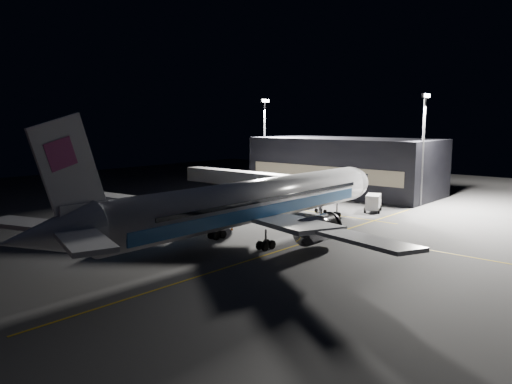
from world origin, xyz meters
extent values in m
plane|color=#4C4C4F|center=(0.00, 0.00, 0.00)|extent=(200.00, 200.00, 0.00)
cube|color=gold|center=(10.00, 0.00, 0.01)|extent=(0.25, 80.00, 0.01)
cube|color=gold|center=(0.00, -6.00, 0.01)|extent=(70.00, 0.25, 0.01)
cube|color=gold|center=(22.00, 10.00, 0.01)|extent=(0.25, 40.00, 0.01)
cylinder|color=silver|center=(0.00, 0.00, 5.30)|extent=(48.00, 5.60, 5.60)
ellipsoid|color=silver|center=(24.00, 0.00, 5.30)|extent=(8.96, 5.60, 5.60)
cube|color=black|center=(26.30, 0.00, 6.30)|extent=(2.20, 3.40, 0.90)
cone|color=silver|center=(-28.50, 0.00, 5.60)|extent=(9.00, 5.49, 5.49)
cube|color=#22589E|center=(-1.00, 2.78, 4.40)|extent=(42.24, 0.25, 1.50)
cube|color=#22589E|center=(-1.00, -2.78, 4.40)|extent=(42.24, 0.25, 1.50)
cube|color=silver|center=(-2.50, 8.00, 3.70)|extent=(11.36, 15.23, 1.53)
cube|color=silver|center=(-2.50, -8.00, 3.70)|extent=(11.36, 15.23, 1.53)
cube|color=silver|center=(-7.50, 20.50, 4.57)|extent=(8.57, 13.22, 1.31)
cube|color=silver|center=(-7.50, -20.50, 4.57)|extent=(8.57, 13.22, 1.31)
cube|color=silver|center=(-28.00, 5.20, 5.90)|extent=(6.20, 9.67, 0.45)
cube|color=silver|center=(-28.00, -5.20, 5.90)|extent=(6.20, 9.67, 0.45)
cube|color=white|center=(-26.20, 0.00, 11.50)|extent=(7.53, 0.40, 10.28)
cube|color=#C94491|center=(-27.00, 0.00, 12.90)|extent=(3.22, 0.55, 3.22)
cylinder|color=#B7B7BF|center=(1.20, 9.00, 2.55)|extent=(5.60, 3.40, 3.40)
cylinder|color=#B7B7BF|center=(1.20, -9.00, 2.55)|extent=(5.60, 3.40, 3.40)
cylinder|color=#9999A0|center=(20.50, 0.00, 1.25)|extent=(0.26, 0.26, 2.50)
cylinder|color=black|center=(20.50, 0.00, 0.45)|extent=(0.90, 0.70, 0.90)
cylinder|color=#9999A0|center=(-3.00, 4.30, 1.25)|extent=(0.26, 0.26, 2.50)
cylinder|color=#9999A0|center=(-3.00, -4.30, 1.25)|extent=(0.26, 0.26, 2.50)
cylinder|color=black|center=(-3.00, 4.30, 0.55)|extent=(1.10, 1.60, 1.10)
cylinder|color=black|center=(-3.00, -4.30, 0.55)|extent=(1.10, 1.60, 1.10)
cube|color=black|center=(46.00, 14.00, 6.00)|extent=(18.00, 40.00, 12.00)
cube|color=brown|center=(36.95, 14.00, 5.00)|extent=(0.15, 36.00, 3.00)
cube|color=#B2B2B7|center=(22.00, 20.05, 4.60)|extent=(3.00, 33.90, 2.80)
cube|color=#B2B2B7|center=(22.00, 4.20, 4.60)|extent=(3.60, 3.20, 3.40)
cylinder|color=#9999A0|center=(22.00, 4.20, 1.55)|extent=(0.70, 0.70, 3.10)
cylinder|color=black|center=(22.00, 3.30, 0.35)|extent=(0.70, 0.30, 0.70)
cylinder|color=black|center=(22.00, 5.10, 0.35)|extent=(0.70, 0.30, 0.70)
cylinder|color=#59595E|center=(40.00, 32.00, 10.00)|extent=(0.44, 0.44, 20.00)
cube|color=#59595E|center=(40.00, 32.00, 20.30)|extent=(2.40, 0.50, 0.80)
cube|color=white|center=(40.00, 31.65, 20.30)|extent=(2.20, 0.15, 0.60)
cylinder|color=#59595E|center=(40.00, -6.00, 10.00)|extent=(0.44, 0.44, 20.00)
cube|color=#59595E|center=(40.00, -6.00, 20.30)|extent=(2.40, 0.50, 0.80)
cube|color=white|center=(40.00, -6.35, 20.30)|extent=(2.20, 0.15, 0.60)
cube|color=silver|center=(29.12, -2.00, 1.76)|extent=(5.05, 3.79, 2.49)
cube|color=silver|center=(31.65, -0.99, 1.08)|extent=(2.48, 2.67, 1.36)
cube|color=black|center=(31.65, -0.99, 1.64)|extent=(1.98, 2.30, 0.57)
cylinder|color=black|center=(30.15, -0.30, 0.45)|extent=(0.95, 0.60, 0.91)
cylinder|color=black|center=(31.04, -2.51, 0.45)|extent=(0.95, 0.60, 0.91)
cylinder|color=black|center=(27.21, -1.49, 0.45)|extent=(0.95, 0.60, 0.91)
cylinder|color=black|center=(28.09, -3.70, 0.45)|extent=(0.95, 0.60, 0.91)
cube|color=black|center=(-3.23, 19.33, 0.82)|extent=(3.00, 2.38, 1.20)
cube|color=black|center=(-3.23, 19.33, 1.58)|extent=(1.38, 1.38, 0.65)
sphere|color=#FFF2CC|center=(-3.48, 18.36, 0.82)|extent=(0.28, 0.28, 0.28)
sphere|color=#FFF2CC|center=(-2.45, 18.70, 0.82)|extent=(0.28, 0.28, 0.28)
cylinder|color=black|center=(-2.59, 20.52, 0.33)|extent=(0.70, 0.43, 0.65)
cylinder|color=black|center=(-2.01, 18.76, 0.33)|extent=(0.70, 0.43, 0.65)
cylinder|color=black|center=(-4.45, 19.90, 0.33)|extent=(0.70, 0.43, 0.65)
cylinder|color=black|center=(-3.87, 18.15, 0.33)|extent=(0.70, 0.43, 0.65)
cone|color=#D95309|center=(-3.36, 8.89, 0.32)|extent=(0.42, 0.42, 0.63)
cone|color=#D95309|center=(2.77, 14.00, 0.32)|extent=(0.42, 0.42, 0.63)
cone|color=#D95309|center=(2.13, 6.43, 0.28)|extent=(0.38, 0.38, 0.57)
camera|label=1|loc=(-49.35, -42.89, 15.95)|focal=35.00mm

